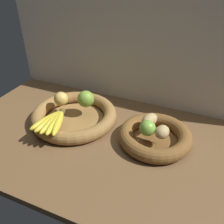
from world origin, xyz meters
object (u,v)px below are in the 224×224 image
Objects in this scene: fruit_bowl_left at (74,116)px; potato_oblong at (150,120)px; apple_golden_left at (61,99)px; apple_green_back at (86,99)px; lime_near at (147,128)px; banana_bunch_front at (52,121)px; potato_small at (162,132)px; chili_pepper at (158,130)px; fruit_bowl_right at (155,137)px.

potato_oblong is at bearing 4.52° from fruit_bowl_left.
apple_green_back reaches higher than apple_golden_left.
potato_oblong is 1.27× the size of lime_near.
fruit_bowl_left is at bearing -125.33° from apple_green_back.
banana_bunch_front is (5.30, -14.87, -1.71)cm from apple_golden_left.
fruit_bowl_left is at bearing 173.92° from lime_near.
lime_near is at bearing -7.36° from apple_golden_left.
fruit_bowl_left is 35.58cm from potato_oblong.
apple_green_back is 1.19× the size of potato_small.
potato_oblong is at bearing -4.75° from apple_green_back.
apple_golden_left reaches higher than potato_oblong.
fruit_bowl_left is 5.06× the size of apple_green_back.
banana_bunch_front is 1.43× the size of chili_pepper.
banana_bunch_front is at bearing -162.18° from fruit_bowl_right.
apple_golden_left is at bearing -162.30° from apple_green_back.
fruit_bowl_left is 10.00cm from apple_golden_left.
apple_green_back is at bearing 175.25° from potato_oblong.
potato_small is at bearing -45.72° from chili_pepper.
fruit_bowl_left is 6.03× the size of potato_small.
potato_small is 3.42cm from chili_pepper.
potato_oblong reaches higher than fruit_bowl_right.
apple_green_back is at bearing 17.70° from apple_golden_left.
apple_green_back reaches higher than chili_pepper.
banana_bunch_front is (-5.94, -18.46, -2.29)cm from apple_green_back.
potato_oblong reaches higher than chili_pepper.
potato_oblong is at bearing 142.13° from fruit_bowl_right.
banana_bunch_front is at bearing -161.69° from chili_pepper.
apple_golden_left is 11.81cm from apple_green_back.
chili_pepper is at bearing -38.16° from potato_oblong.
apple_golden_left is at bearing 177.79° from fruit_bowl_right.
potato_oblong is at bearing 143.91° from chili_pepper.
apple_golden_left is 0.85× the size of apple_green_back.
lime_near is at bearing -15.94° from apple_green_back.
potato_small is at bearing -12.67° from apple_green_back.
potato_oblong is 8.98cm from potato_small.
apple_golden_left is 0.82× the size of potato_oblong.
potato_small is at bearing -5.74° from apple_golden_left.
banana_bunch_front reaches higher than fruit_bowl_right.
apple_golden_left is at bearing 109.61° from banana_bunch_front.
potato_oblong is (37.16, 15.87, 0.88)cm from banana_bunch_front.
fruit_bowl_left is at bearing -175.48° from potato_oblong.
fruit_bowl_right is 4.73× the size of lime_near.
potato_oblong is 1.24× the size of potato_small.
potato_small is (41.76, -3.17, 5.68)cm from fruit_bowl_left.
apple_green_back reaches higher than lime_near.
apple_green_back is at bearing 172.16° from chili_pepper.
fruit_bowl_left is 2.14× the size of banana_bunch_front.
lime_near reaches higher than fruit_bowl_left.
chili_pepper is at bearing 38.61° from lime_near.
lime_near reaches higher than banana_bunch_front.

